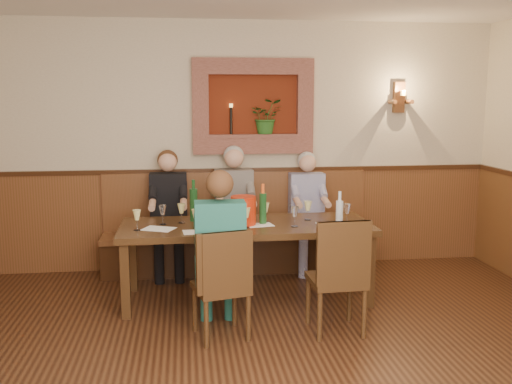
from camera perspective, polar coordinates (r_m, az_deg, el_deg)
room_shell at (r=3.52m, az=2.29°, el=8.39°), size 6.04×6.04×2.82m
wainscoting at (r=3.78m, az=2.16°, el=-11.76°), size 6.02×6.02×1.15m
wall_niche at (r=6.47m, az=0.08°, el=8.17°), size 1.36×0.30×1.06m
wall_sconce at (r=6.87m, az=14.14°, el=9.10°), size 0.25×0.20×0.35m
dining_table at (r=5.50m, az=-0.97°, el=-3.96°), size 2.40×0.90×0.75m
bench at (r=6.50m, az=-1.87°, el=-5.02°), size 3.00×0.45×1.11m
chair_near_left at (r=4.76m, az=-3.46°, el=-11.28°), size 0.49×0.49×0.93m
chair_near_right at (r=4.89m, az=8.03°, el=-10.54°), size 0.45×0.45×0.99m
person_bench_left at (r=6.32m, az=-8.69°, el=-3.27°), size 0.40×0.49×1.39m
person_bench_mid at (r=6.33m, az=-2.13°, el=-2.97°), size 0.42×0.52×1.43m
person_bench_right at (r=6.47m, az=5.19°, el=-3.06°), size 0.39×0.48×1.35m
person_chair_front at (r=4.76m, az=-3.64°, el=-7.43°), size 0.40×0.50×1.39m
spittoon_bucket at (r=5.43m, az=-1.27°, el=-1.86°), size 0.32×0.32×0.27m
wine_bottle_green_a at (r=5.46m, az=0.70°, el=-1.56°), size 0.08×0.08×0.39m
wine_bottle_green_b at (r=5.62m, az=-6.25°, el=-1.19°), size 0.10×0.10×0.41m
water_bottle at (r=5.27m, az=8.34°, el=-2.23°), size 0.07×0.07×0.36m
tasting_sheet_a at (r=5.35m, az=-9.71°, el=-3.65°), size 0.34×0.30×0.00m
tasting_sheet_b at (r=5.43m, az=0.37°, el=-3.31°), size 0.28×0.22×0.00m
tasting_sheet_c at (r=5.50m, az=7.62°, el=-3.23°), size 0.28×0.21×0.00m
tasting_sheet_d at (r=5.19m, az=-5.85°, el=-3.98°), size 0.28×0.21×0.00m
wine_glass_0 at (r=5.31m, az=-11.82°, el=-2.77°), size 0.08×0.08×0.19m
wine_glass_1 at (r=5.50m, az=-9.32°, el=-2.28°), size 0.08×0.08×0.19m
wine_glass_2 at (r=5.26m, az=-6.04°, el=-2.74°), size 0.08×0.08×0.19m
wine_glass_3 at (r=5.57m, az=-3.56°, el=-2.03°), size 0.08×0.08×0.19m
wine_glass_4 at (r=5.31m, az=-0.97°, el=-2.58°), size 0.08×0.08×0.19m
wine_glass_5 at (r=5.54m, az=0.96°, el=-2.06°), size 0.08×0.08×0.19m
wine_glass_6 at (r=5.36m, az=3.90°, el=-2.49°), size 0.08×0.08×0.19m
wine_glass_7 at (r=5.65m, az=5.21°, el=-1.87°), size 0.08×0.08×0.19m
wine_glass_8 at (r=5.55m, az=9.07°, el=-2.16°), size 0.08×0.08×0.19m
wine_glass_9 at (r=5.18m, az=-3.47°, el=-2.90°), size 0.08×0.08×0.19m
wine_glass_10 at (r=5.55m, az=-7.46°, el=-2.13°), size 0.08×0.08×0.19m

